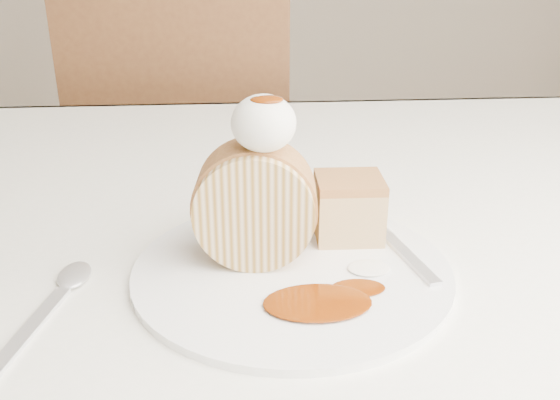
{
  "coord_description": "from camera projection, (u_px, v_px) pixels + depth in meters",
  "views": [
    {
      "loc": [
        -0.1,
        -0.44,
        1.04
      ],
      "look_at": [
        -0.07,
        0.05,
        0.82
      ],
      "focal_mm": 40.0,
      "sensor_mm": 36.0,
      "label": 1
    }
  ],
  "objects": [
    {
      "name": "whipped_cream",
      "position": [
        264.0,
        123.0,
        0.52
      ],
      "size": [
        0.06,
        0.06,
        0.05
      ],
      "primitive_type": "ellipsoid",
      "color": "white",
      "rests_on": "roulade_slice"
    },
    {
      "name": "plate",
      "position": [
        292.0,
        270.0,
        0.56
      ],
      "size": [
        0.29,
        0.29,
        0.01
      ],
      "primitive_type": "cylinder",
      "rotation": [
        0.0,
        0.0,
        -0.02
      ],
      "color": "white",
      "rests_on": "table"
    },
    {
      "name": "roulade_slice",
      "position": [
        255.0,
        205.0,
        0.55
      ],
      "size": [
        0.11,
        0.07,
        0.11
      ],
      "primitive_type": "cylinder",
      "rotation": [
        1.57,
        0.0,
        -0.08
      ],
      "color": "beige",
      "rests_on": "plate"
    },
    {
      "name": "caramel_drizzle",
      "position": [
        267.0,
        92.0,
        0.5
      ],
      "size": [
        0.03,
        0.02,
        0.01
      ],
      "primitive_type": "ellipsoid",
      "color": "#6A2604",
      "rests_on": "whipped_cream"
    },
    {
      "name": "table",
      "position": [
        327.0,
        270.0,
        0.75
      ],
      "size": [
        1.4,
        0.9,
        0.75
      ],
      "color": "white",
      "rests_on": "ground"
    },
    {
      "name": "spoon",
      "position": [
        24.0,
        337.0,
        0.47
      ],
      "size": [
        0.06,
        0.17,
        0.0
      ],
      "primitive_type": "cube",
      "rotation": [
        0.0,
        0.0,
        -0.21
      ],
      "color": "silver",
      "rests_on": "table"
    },
    {
      "name": "chair_far",
      "position": [
        190.0,
        168.0,
        1.4
      ],
      "size": [
        0.48,
        0.48,
        0.95
      ],
      "rotation": [
        0.0,
        0.0,
        3.05
      ],
      "color": "brown",
      "rests_on": "ground"
    },
    {
      "name": "fork",
      "position": [
        404.0,
        252.0,
        0.58
      ],
      "size": [
        0.06,
        0.17,
        0.0
      ],
      "primitive_type": "cube",
      "rotation": [
        0.0,
        0.0,
        0.21
      ],
      "color": "silver",
      "rests_on": "plate"
    },
    {
      "name": "cake_chunk",
      "position": [
        348.0,
        211.0,
        0.6
      ],
      "size": [
        0.06,
        0.06,
        0.05
      ],
      "primitive_type": "cube",
      "rotation": [
        0.0,
        0.0,
        -0.02
      ],
      "color": "#AC7141",
      "rests_on": "plate"
    },
    {
      "name": "caramel_pool",
      "position": [
        317.0,
        302.0,
        0.5
      ],
      "size": [
        0.09,
        0.06,
        0.0
      ],
      "primitive_type": null,
      "rotation": [
        0.0,
        0.0,
        -0.02
      ],
      "color": "#6A2604",
      "rests_on": "plate"
    }
  ]
}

